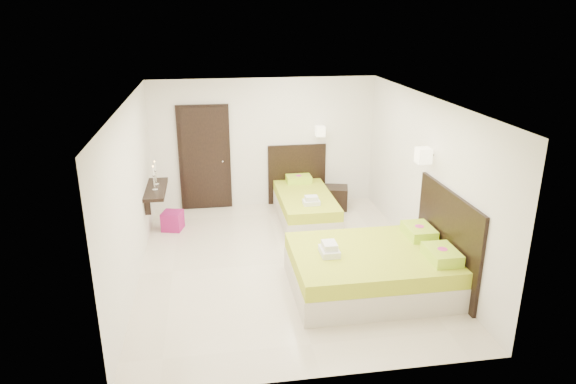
{
  "coord_description": "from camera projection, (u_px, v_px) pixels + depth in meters",
  "views": [
    {
      "loc": [
        -1.1,
        -7.28,
        3.79
      ],
      "look_at": [
        0.1,
        0.3,
        1.1
      ],
      "focal_mm": 32.0,
      "sensor_mm": 36.0,
      "label": 1
    }
  ],
  "objects": [
    {
      "name": "ottoman",
      "position": [
        173.0,
        221.0,
        9.43
      ],
      "size": [
        0.43,
        0.43,
        0.35
      ],
      "primitive_type": "cube",
      "rotation": [
        0.0,
        0.0,
        -0.27
      ],
      "color": "#891253",
      "rests_on": "ground"
    },
    {
      "name": "floor",
      "position": [
        285.0,
        263.0,
        8.2
      ],
      "size": [
        5.5,
        5.5,
        0.0
      ],
      "primitive_type": "plane",
      "color": "beige",
      "rests_on": "ground"
    },
    {
      "name": "bed_single",
      "position": [
        305.0,
        204.0,
        9.91
      ],
      "size": [
        1.2,
        2.0,
        1.65
      ],
      "color": "beige",
      "rests_on": "ground"
    },
    {
      "name": "nightstand",
      "position": [
        335.0,
        198.0,
        10.45
      ],
      "size": [
        0.6,
        0.56,
        0.45
      ],
      "primitive_type": "cube",
      "rotation": [
        0.0,
        0.0,
        -0.25
      ],
      "color": "black",
      "rests_on": "ground"
    },
    {
      "name": "door",
      "position": [
        205.0,
        158.0,
        10.19
      ],
      "size": [
        1.02,
        0.15,
        2.14
      ],
      "color": "black",
      "rests_on": "ground"
    },
    {
      "name": "console_shelf",
      "position": [
        155.0,
        190.0,
        9.12
      ],
      "size": [
        0.35,
        1.2,
        0.78
      ],
      "color": "black",
      "rests_on": "ground"
    },
    {
      "name": "bed_double",
      "position": [
        377.0,
        267.0,
        7.37
      ],
      "size": [
        2.28,
        1.94,
        1.88
      ],
      "color": "beige",
      "rests_on": "ground"
    }
  ]
}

